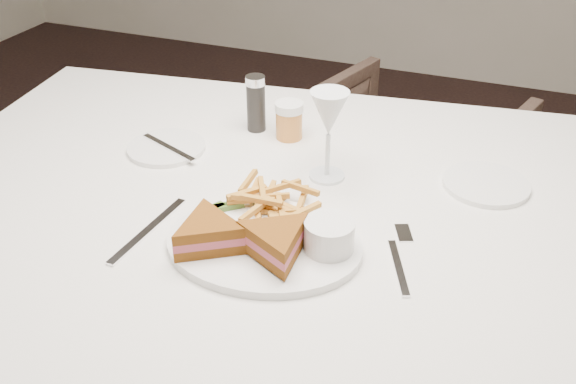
# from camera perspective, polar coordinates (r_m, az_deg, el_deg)

# --- Properties ---
(table) EXTENTS (1.62, 1.19, 0.75)m
(table) POSITION_cam_1_polar(r_m,az_deg,el_deg) (1.40, 0.76, -13.86)
(table) COLOR silver
(table) RESTS_ON ground
(chair_far) EXTENTS (0.77, 0.74, 0.65)m
(chair_far) POSITION_cam_1_polar(r_m,az_deg,el_deg) (2.10, 9.82, 1.47)
(chair_far) COLOR #4B372E
(chair_far) RESTS_ON ground
(table_setting) EXTENTS (0.79, 0.55, 0.18)m
(table_setting) POSITION_cam_1_polar(r_m,az_deg,el_deg) (1.10, -0.64, -0.52)
(table_setting) COLOR white
(table_setting) RESTS_ON table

